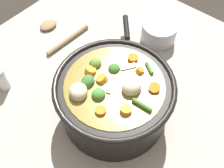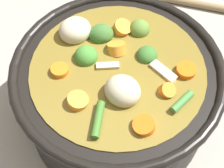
{
  "view_description": "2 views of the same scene",
  "coord_description": "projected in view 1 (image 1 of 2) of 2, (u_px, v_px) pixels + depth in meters",
  "views": [
    {
      "loc": [
        -0.23,
        0.28,
        0.66
      ],
      "look_at": [
        0.02,
        -0.01,
        0.12
      ],
      "focal_mm": 41.5,
      "sensor_mm": 36.0,
      "label": 1
    },
    {
      "loc": [
        -0.27,
        -0.05,
        0.52
      ],
      "look_at": [
        -0.02,
        0.0,
        0.12
      ],
      "focal_mm": 53.52,
      "sensor_mm": 36.0,
      "label": 2
    }
  ],
  "objects": [
    {
      "name": "ground_plane",
      "position": [
        114.0,
        112.0,
        0.74
      ],
      "size": [
        1.1,
        1.1,
        0.0
      ],
      "primitive_type": "plane",
      "color": "#9E998E"
    },
    {
      "name": "small_saucepan",
      "position": [
        158.0,
        32.0,
        0.88
      ],
      "size": [
        0.19,
        0.18,
        0.07
      ],
      "color": "#ADADB2",
      "rests_on": "ground_plane"
    },
    {
      "name": "cooking_pot",
      "position": [
        114.0,
        98.0,
        0.68
      ],
      "size": [
        0.31,
        0.31,
        0.17
      ],
      "color": "black",
      "rests_on": "ground_plane"
    },
    {
      "name": "wooden_spoon",
      "position": [
        57.0,
        31.0,
        0.92
      ],
      "size": [
        0.15,
        0.18,
        0.02
      ],
      "color": "olive",
      "rests_on": "ground_plane"
    },
    {
      "name": "salt_shaker",
      "position": [
        1.0,
        79.0,
        0.76
      ],
      "size": [
        0.03,
        0.03,
        0.08
      ],
      "color": "silver",
      "rests_on": "ground_plane"
    }
  ]
}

